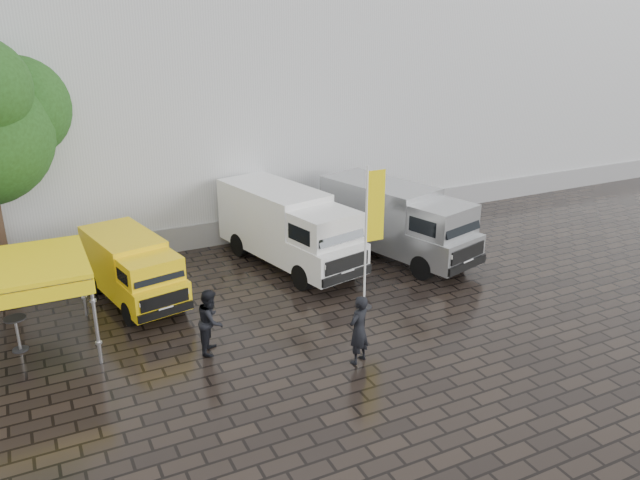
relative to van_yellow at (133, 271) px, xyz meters
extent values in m
plane|color=black|center=(6.85, -4.04, -1.08)|extent=(120.00, 120.00, 0.00)
cube|color=silver|center=(8.85, 11.96, 4.92)|extent=(44.00, 16.00, 12.00)
cube|color=gray|center=(8.85, 3.91, -0.58)|extent=(44.00, 0.15, 1.00)
cylinder|color=silver|center=(-1.60, -0.38, 0.17)|extent=(0.10, 0.10, 2.49)
cylinder|color=silver|center=(-1.60, -3.51, 0.17)|extent=(0.10, 0.10, 2.49)
cube|color=yellow|center=(-3.17, -1.94, 1.51)|extent=(3.33, 3.33, 0.12)
cube|color=yellow|center=(-3.17, -3.59, 1.21)|extent=(3.28, 0.04, 0.40)
cylinder|color=black|center=(6.50, -3.73, -1.06)|extent=(0.50, 0.50, 0.04)
cylinder|color=white|center=(6.50, -3.73, 1.27)|extent=(0.07, 0.07, 4.69)
cube|color=yellow|center=(6.83, -3.73, 2.30)|extent=(0.60, 0.03, 2.25)
cylinder|color=black|center=(-3.55, -1.79, -0.57)|extent=(0.60, 0.60, 1.02)
cube|color=black|center=(11.04, 3.48, -0.53)|extent=(0.77, 0.77, 1.09)
imported|color=black|center=(4.70, -6.53, -0.10)|extent=(0.84, 0.72, 1.95)
imported|color=black|center=(1.31, -4.20, -0.15)|extent=(1.04, 1.12, 1.86)
camera|label=1|loc=(-2.79, -19.37, 7.90)|focal=35.00mm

